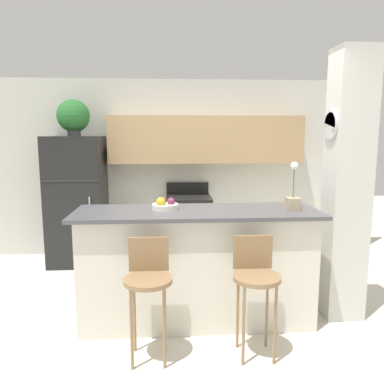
{
  "coord_description": "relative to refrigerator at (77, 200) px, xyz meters",
  "views": [
    {
      "loc": [
        -0.26,
        -3.36,
        1.77
      ],
      "look_at": [
        0.0,
        0.75,
        1.13
      ],
      "focal_mm": 35.0,
      "sensor_mm": 36.0,
      "label": 1
    }
  ],
  "objects": [
    {
      "name": "ground_plane",
      "position": [
        1.51,
        -1.78,
        -0.87
      ],
      "size": [
        14.0,
        14.0,
        0.0
      ],
      "primitive_type": "plane",
      "color": "beige"
    },
    {
      "name": "refrigerator",
      "position": [
        0.0,
        0.0,
        0.0
      ],
      "size": [
        0.74,
        0.7,
        1.75
      ],
      "color": "black",
      "rests_on": "ground_plane"
    },
    {
      "name": "bar_stool_left",
      "position": [
        1.09,
        -2.34,
        -0.23
      ],
      "size": [
        0.38,
        0.38,
        0.96
      ],
      "color": "olive",
      "rests_on": "ground_plane"
    },
    {
      "name": "counter_bar",
      "position": [
        1.51,
        -1.78,
        -0.33
      ],
      "size": [
        2.25,
        0.7,
        1.08
      ],
      "color": "silver",
      "rests_on": "ground_plane"
    },
    {
      "name": "wall_back",
      "position": [
        1.62,
        0.32,
        0.57
      ],
      "size": [
        5.6,
        0.38,
        2.55
      ],
      "color": "silver",
      "rests_on": "ground_plane"
    },
    {
      "name": "stove_range",
      "position": [
        1.53,
        0.04,
        -0.41
      ],
      "size": [
        0.62,
        0.64,
        1.07
      ],
      "color": "white",
      "rests_on": "ground_plane"
    },
    {
      "name": "pillar_right",
      "position": [
        2.93,
        -1.74,
        0.41
      ],
      "size": [
        0.38,
        0.32,
        2.55
      ],
      "color": "silver",
      "rests_on": "ground_plane"
    },
    {
      "name": "potted_plant_on_fridge",
      "position": [
        -0.0,
        0.0,
        1.13
      ],
      "size": [
        0.43,
        0.43,
        0.48
      ],
      "color": "#4C4C51",
      "rests_on": "refrigerator"
    },
    {
      "name": "trash_bin",
      "position": [
        0.59,
        -0.24,
        -0.68
      ],
      "size": [
        0.28,
        0.28,
        0.38
      ],
      "color": "black",
      "rests_on": "ground_plane"
    },
    {
      "name": "bar_stool_right",
      "position": [
        1.94,
        -2.34,
        -0.23
      ],
      "size": [
        0.38,
        0.38,
        0.96
      ],
      "color": "olive",
      "rests_on": "ground_plane"
    },
    {
      "name": "orchid_vase",
      "position": [
        2.39,
        -1.81,
        0.33
      ],
      "size": [
        0.12,
        0.12,
        0.44
      ],
      "color": "tan",
      "rests_on": "counter_bar"
    },
    {
      "name": "fruit_bowl",
      "position": [
        1.22,
        -1.71,
        0.25
      ],
      "size": [
        0.25,
        0.25,
        0.12
      ],
      "color": "silver",
      "rests_on": "counter_bar"
    }
  ]
}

